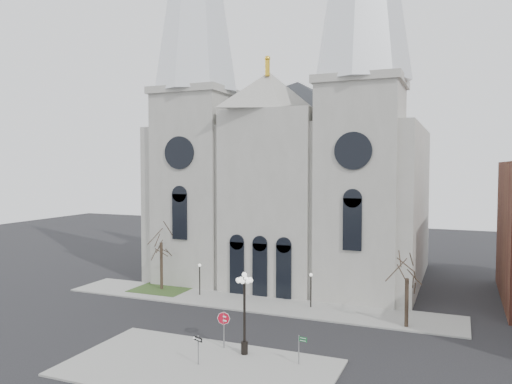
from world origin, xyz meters
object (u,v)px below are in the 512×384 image
at_px(stop_sign, 224,322).
at_px(globe_lamp, 244,303).
at_px(street_name_sign, 300,347).
at_px(one_way_sign, 198,345).

height_order(stop_sign, globe_lamp, globe_lamp).
xyz_separation_m(stop_sign, street_name_sign, (6.11, -0.80, -0.72)).
bearing_deg(one_way_sign, globe_lamp, 76.01).
bearing_deg(one_way_sign, stop_sign, 108.12).
distance_m(stop_sign, one_way_sign, 3.49).
bearing_deg(stop_sign, street_name_sign, 3.08).
distance_m(one_way_sign, street_name_sign, 6.88).
xyz_separation_m(globe_lamp, one_way_sign, (-2.13, -2.91, -2.35)).
relative_size(globe_lamp, one_way_sign, 2.96).
bearing_deg(globe_lamp, street_name_sign, -3.76).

